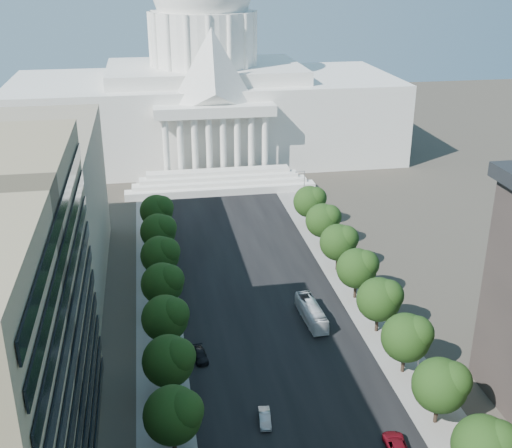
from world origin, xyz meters
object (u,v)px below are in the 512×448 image
city_bus (311,313)px  car_red (396,445)px  car_silver (265,418)px  car_dark_b (200,355)px

city_bus → car_red: bearing=-88.2°
car_silver → city_bus: city_bus is taller
car_silver → city_bus: 28.47m
car_dark_b → city_bus: city_bus is taller
car_red → car_silver: bearing=-22.0°
car_silver → car_red: 18.01m
car_silver → city_bus: size_ratio=0.38×
car_red → city_bus: size_ratio=0.50×
car_silver → car_red: bearing=-21.6°
car_silver → car_dark_b: size_ratio=0.91×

